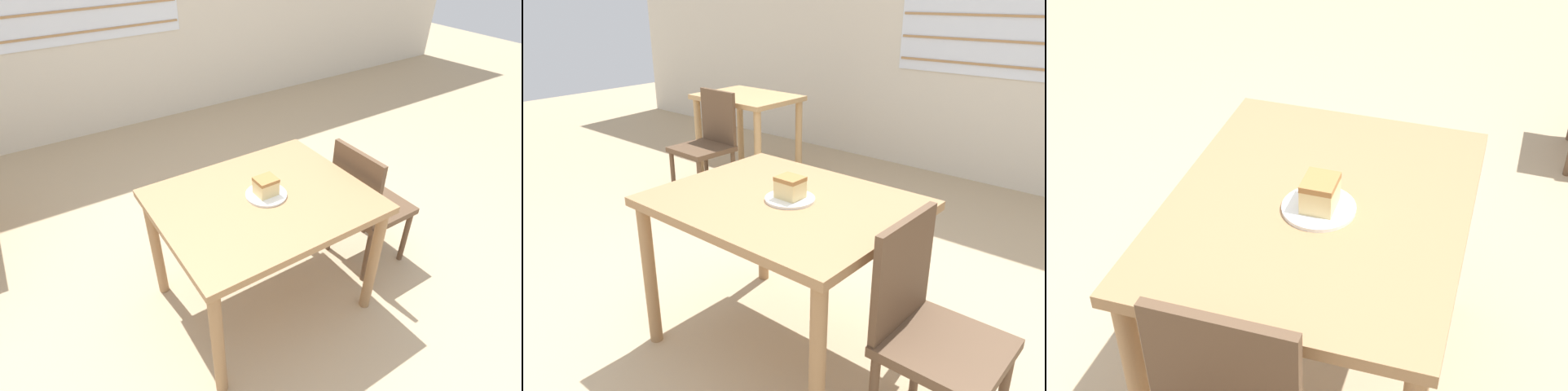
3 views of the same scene
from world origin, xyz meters
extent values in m
plane|color=tan|center=(0.00, 0.00, 0.00)|extent=(14.00, 14.00, 0.00)
cube|color=#9E754C|center=(-0.05, 0.14, 0.74)|extent=(1.08, 0.87, 0.04)
cylinder|color=#9E754C|center=(-0.54, -0.25, 0.36)|extent=(0.06, 0.06, 0.72)
cylinder|color=#9E754C|center=(0.44, -0.25, 0.36)|extent=(0.06, 0.06, 0.72)
cylinder|color=#9E754C|center=(-0.54, 0.52, 0.36)|extent=(0.06, 0.06, 0.72)
cube|color=brown|center=(0.56, 0.08, 0.65)|extent=(0.03, 0.39, 0.43)
cylinder|color=white|center=(-0.02, 0.14, 0.76)|extent=(0.22, 0.22, 0.01)
cube|color=#E5CC89|center=(-0.02, 0.15, 0.80)|extent=(0.11, 0.09, 0.07)
cube|color=#A3703D|center=(-0.02, 0.15, 0.85)|extent=(0.11, 0.10, 0.02)
camera|label=1|loc=(-0.98, -1.29, 1.98)|focal=28.00mm
camera|label=2|loc=(1.28, -1.40, 1.58)|focal=35.00mm
camera|label=3|loc=(1.58, 0.60, 2.02)|focal=50.00mm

